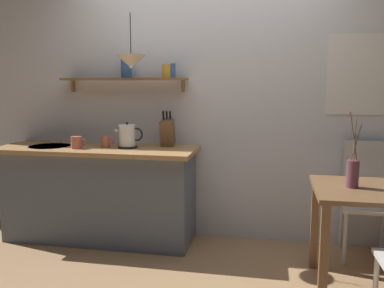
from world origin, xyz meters
The scene contains 11 objects.
ground_plane centered at (0.00, 0.00, 0.00)m, with size 14.00×14.00×0.00m, color #A87F56.
back_wall centered at (0.21, 0.65, 1.35)m, with size 6.80×0.11×2.70m.
kitchen_counter centered at (-1.00, 0.32, 0.45)m, with size 1.83×0.63×0.89m.
wall_shelf centered at (-0.67, 0.49, 1.54)m, with size 1.20×0.20×0.32m.
dining_chair_far centered at (1.37, 0.41, 0.54)m, with size 0.43×0.44×0.98m.
twig_vase centered at (1.13, -0.23, 0.86)m, with size 0.09×0.09×0.53m.
electric_kettle centered at (-0.71, 0.32, 0.99)m, with size 0.26×0.17×0.24m.
knife_block centered at (-0.37, 0.46, 1.02)m, with size 0.11×0.18×0.33m.
coffee_mug_by_sink centered at (-1.15, 0.20, 0.94)m, with size 0.14×0.10×0.11m.
coffee_mug_spare centered at (-0.91, 0.31, 0.94)m, with size 0.12×0.08×0.10m.
pendant_lamp centered at (-0.64, 0.26, 1.66)m, with size 0.26×0.26×0.47m.
Camera 1 is at (0.57, -3.19, 1.48)m, focal length 38.50 mm.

